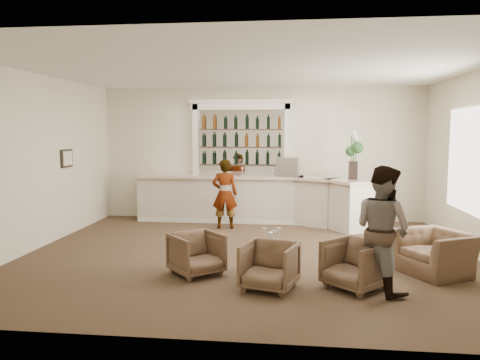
% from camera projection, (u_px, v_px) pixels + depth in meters
% --- Properties ---
extents(ground, '(8.00, 8.00, 0.00)m').
position_uv_depth(ground, '(247.00, 255.00, 8.43)').
color(ground, brown).
rests_on(ground, ground).
extents(room_shell, '(8.04, 7.02, 3.32)m').
position_uv_depth(room_shell, '(260.00, 125.00, 8.87)').
color(room_shell, beige).
rests_on(room_shell, ground).
extents(bar_counter, '(5.72, 1.80, 1.14)m').
position_uv_depth(bar_counter, '(253.00, 199.00, 11.35)').
color(bar_counter, white).
rests_on(bar_counter, ground).
extents(back_bar_alcove, '(2.64, 0.25, 3.00)m').
position_uv_depth(back_bar_alcove, '(241.00, 139.00, 11.64)').
color(back_bar_alcove, white).
rests_on(back_bar_alcove, ground).
extents(cocktail_table, '(0.57, 0.57, 0.50)m').
position_uv_depth(cocktail_table, '(272.00, 257.00, 7.34)').
color(cocktail_table, '#503522').
rests_on(cocktail_table, ground).
extents(sommelier, '(0.62, 0.44, 1.59)m').
position_uv_depth(sommelier, '(225.00, 194.00, 10.65)').
color(sommelier, gray).
rests_on(sommelier, ground).
extents(guest, '(1.06, 1.08, 1.76)m').
position_uv_depth(guest, '(382.00, 229.00, 6.42)').
color(guest, gray).
rests_on(guest, ground).
extents(armchair_left, '(1.00, 1.01, 0.66)m').
position_uv_depth(armchair_left, '(197.00, 254.00, 7.25)').
color(armchair_left, brown).
rests_on(armchair_left, ground).
extents(armchair_center, '(0.89, 0.91, 0.67)m').
position_uv_depth(armchair_center, '(269.00, 266.00, 6.58)').
color(armchair_center, brown).
rests_on(armchair_center, ground).
extents(armchair_right, '(1.06, 1.06, 0.69)m').
position_uv_depth(armchair_right, '(355.00, 265.00, 6.60)').
color(armchair_right, brown).
rests_on(armchair_right, ground).
extents(armchair_far, '(1.28, 1.33, 0.67)m').
position_uv_depth(armchair_far, '(435.00, 253.00, 7.29)').
color(armchair_far, brown).
rests_on(armchair_far, ground).
extents(espresso_machine, '(0.59, 0.52, 0.47)m').
position_uv_depth(espresso_machine, '(288.00, 167.00, 11.14)').
color(espresso_machine, silver).
rests_on(espresso_machine, bar_counter).
extents(flower_vase, '(0.29, 0.29, 1.08)m').
position_uv_depth(flower_vase, '(353.00, 152.00, 10.46)').
color(flower_vase, black).
rests_on(flower_vase, bar_counter).
extents(wine_glass_bar_left, '(0.07, 0.07, 0.21)m').
position_uv_depth(wine_glass_bar_left, '(242.00, 171.00, 11.37)').
color(wine_glass_bar_left, white).
rests_on(wine_glass_bar_left, bar_counter).
extents(wine_glass_bar_right, '(0.07, 0.07, 0.21)m').
position_uv_depth(wine_glass_bar_right, '(272.00, 172.00, 11.18)').
color(wine_glass_bar_right, white).
rests_on(wine_glass_bar_right, bar_counter).
extents(wine_glass_tbl_a, '(0.07, 0.07, 0.21)m').
position_uv_depth(wine_glass_tbl_a, '(264.00, 235.00, 7.34)').
color(wine_glass_tbl_a, white).
rests_on(wine_glass_tbl_a, cocktail_table).
extents(wine_glass_tbl_b, '(0.07, 0.07, 0.21)m').
position_uv_depth(wine_glass_tbl_b, '(278.00, 234.00, 7.37)').
color(wine_glass_tbl_b, white).
rests_on(wine_glass_tbl_b, cocktail_table).
extents(wine_glass_tbl_c, '(0.07, 0.07, 0.21)m').
position_uv_depth(wine_glass_tbl_c, '(274.00, 237.00, 7.17)').
color(wine_glass_tbl_c, white).
rests_on(wine_glass_tbl_c, cocktail_table).
extents(napkin_holder, '(0.08, 0.08, 0.12)m').
position_uv_depth(napkin_holder, '(271.00, 236.00, 7.45)').
color(napkin_holder, white).
rests_on(napkin_holder, cocktail_table).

